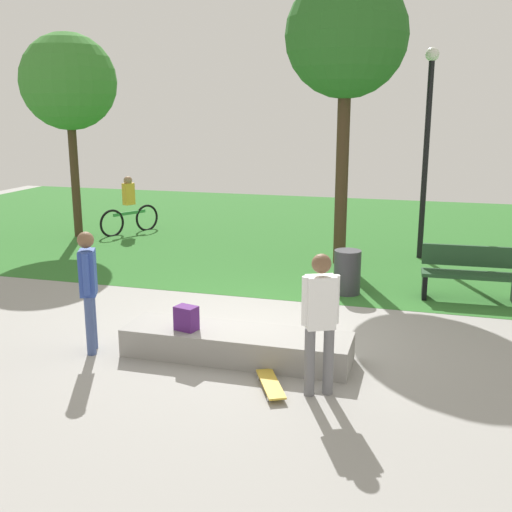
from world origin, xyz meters
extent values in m
plane|color=gray|center=(0.00, 0.00, 0.00)|extent=(28.00, 28.00, 0.00)
cube|color=#2D6B28|center=(0.00, 7.76, 0.00)|extent=(26.60, 12.48, 0.01)
cube|color=gray|center=(0.02, -1.06, 0.19)|extent=(2.99, 0.78, 0.37)
cube|color=#4C1E66|center=(-0.62, -1.18, 0.53)|extent=(0.32, 0.26, 0.32)
cylinder|color=slate|center=(1.14, -1.84, 0.40)|extent=(0.12, 0.12, 0.80)
cylinder|color=slate|center=(1.34, -1.75, 0.40)|extent=(0.12, 0.12, 0.80)
cube|color=white|center=(1.24, -1.79, 1.11)|extent=(0.37, 0.32, 0.60)
cylinder|color=white|center=(1.08, -1.87, 1.13)|extent=(0.09, 0.09, 0.56)
cylinder|color=white|center=(1.39, -1.72, 1.13)|extent=(0.09, 0.09, 0.56)
sphere|color=brown|center=(1.24, -1.79, 1.55)|extent=(0.22, 0.22, 0.22)
cylinder|color=#3F5184|center=(-1.97, -1.26, 0.40)|extent=(0.12, 0.12, 0.80)
cylinder|color=#3F5184|center=(-1.88, -1.46, 0.40)|extent=(0.12, 0.12, 0.80)
cube|color=#2D4799|center=(-1.92, -1.36, 1.10)|extent=(0.31, 0.37, 0.60)
cylinder|color=#2D4799|center=(-1.99, -1.21, 1.12)|extent=(0.09, 0.09, 0.55)
cylinder|color=#2D4799|center=(-1.85, -1.52, 1.12)|extent=(0.09, 0.09, 0.55)
sphere|color=brown|center=(-1.92, -1.36, 1.54)|extent=(0.22, 0.22, 0.22)
cube|color=gold|center=(0.68, -1.82, 0.07)|extent=(0.53, 0.81, 0.02)
cylinder|color=silver|center=(0.48, -1.61, 0.03)|extent=(0.05, 0.06, 0.06)
cylinder|color=silver|center=(0.63, -1.54, 0.03)|extent=(0.05, 0.06, 0.06)
cylinder|color=silver|center=(0.73, -2.11, 0.03)|extent=(0.05, 0.06, 0.06)
cylinder|color=silver|center=(0.88, -2.04, 0.03)|extent=(0.05, 0.06, 0.06)
cube|color=#1E4223|center=(3.08, 2.38, 0.45)|extent=(1.62, 0.50, 0.06)
cube|color=#1E4223|center=(3.07, 2.60, 0.73)|extent=(1.60, 0.12, 0.36)
cube|color=black|center=(2.35, 2.35, 0.23)|extent=(0.10, 0.40, 0.45)
cylinder|color=#42301E|center=(0.58, 4.35, 1.92)|extent=(0.26, 0.26, 3.84)
sphere|color=#286623|center=(0.58, 4.35, 4.56)|extent=(2.40, 2.40, 2.40)
cylinder|color=#42301E|center=(-6.23, 5.32, 1.56)|extent=(0.21, 0.21, 3.12)
sphere|color=#387F2D|center=(-6.23, 5.32, 3.81)|extent=(2.31, 2.31, 2.31)
cylinder|color=black|center=(2.21, 5.31, 2.07)|extent=(0.12, 0.12, 4.13)
sphere|color=silver|center=(2.21, 5.31, 4.25)|extent=(0.28, 0.28, 0.28)
cylinder|color=#333338|center=(1.03, 2.22, 0.39)|extent=(0.47, 0.47, 0.78)
torus|color=black|center=(-4.90, 6.55, 0.33)|extent=(0.38, 0.67, 0.72)
torus|color=black|center=(-5.41, 5.57, 0.33)|extent=(0.38, 0.67, 0.72)
cube|color=#338C3F|center=(-5.15, 6.06, 0.53)|extent=(0.49, 0.90, 0.08)
cube|color=gold|center=(-5.15, 6.06, 1.03)|extent=(0.29, 0.33, 0.56)
sphere|color=#9E7556|center=(-5.15, 6.06, 1.38)|extent=(0.22, 0.22, 0.22)
camera|label=1|loc=(2.31, -8.20, 3.20)|focal=42.96mm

